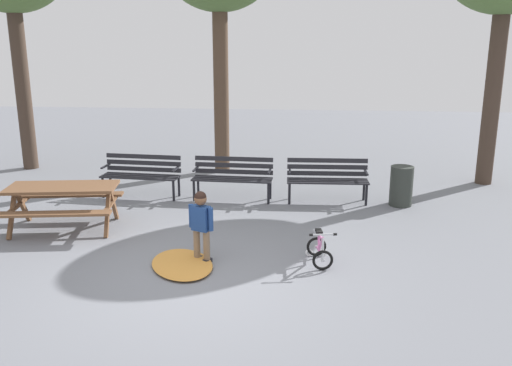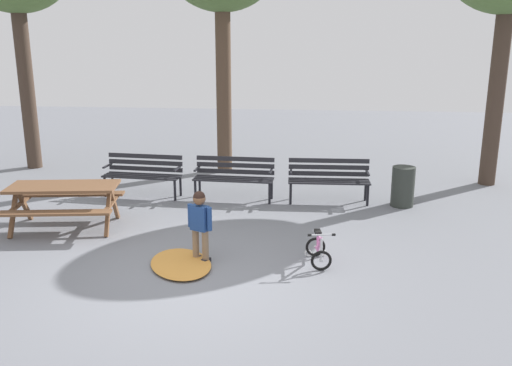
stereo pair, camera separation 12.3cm
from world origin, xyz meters
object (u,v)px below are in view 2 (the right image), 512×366
object	(u,v)px
picnic_table	(64,195)
kids_bicycle	(318,250)
child_standing	(200,221)
park_bench_far_left	(144,172)
trash_bin	(403,186)
park_bench_left	(234,175)
park_bench_right	(329,177)

from	to	relation	value
picnic_table	kids_bicycle	distance (m)	4.47
child_standing	kids_bicycle	world-z (taller)	child_standing
park_bench_far_left	picnic_table	bearing A→B (deg)	-109.60
kids_bicycle	trash_bin	xyz separation A→B (m)	(1.64, 2.99, 0.19)
park_bench_far_left	park_bench_left	bearing A→B (deg)	-1.64
picnic_table	park_bench_left	world-z (taller)	park_bench_left
park_bench_right	trash_bin	distance (m)	1.44
child_standing	trash_bin	distance (m)	4.58
park_bench_left	kids_bicycle	xyz separation A→B (m)	(1.68, -3.12, -0.31)
picnic_table	park_bench_left	distance (m)	3.34
trash_bin	kids_bicycle	bearing A→B (deg)	-118.79
child_standing	park_bench_right	bearing A→B (deg)	59.37
park_bench_far_left	park_bench_left	world-z (taller)	same
park_bench_left	trash_bin	world-z (taller)	park_bench_left
park_bench_right	park_bench_left	bearing A→B (deg)	-179.40
park_bench_right	trash_bin	world-z (taller)	park_bench_right
picnic_table	park_bench_right	size ratio (longest dim) A/B	1.23
picnic_table	park_bench_left	size ratio (longest dim) A/B	1.22
picnic_table	park_bench_far_left	size ratio (longest dim) A/B	1.21
kids_bicycle	trash_bin	distance (m)	3.42
child_standing	park_bench_far_left	bearing A→B (deg)	119.42
park_bench_left	child_standing	size ratio (longest dim) A/B	1.50
picnic_table	trash_bin	world-z (taller)	trash_bin
park_bench_right	kids_bicycle	world-z (taller)	park_bench_right
child_standing	kids_bicycle	distance (m)	1.77
park_bench_right	picnic_table	bearing A→B (deg)	-155.61
picnic_table	park_bench_far_left	xyz separation A→B (m)	(0.74, 2.09, -0.08)
child_standing	trash_bin	world-z (taller)	child_standing
park_bench_right	trash_bin	xyz separation A→B (m)	(1.43, -0.15, -0.12)
park_bench_far_left	kids_bicycle	size ratio (longest dim) A/B	2.72
picnic_table	trash_bin	distance (m)	6.26
picnic_table	park_bench_right	xyz separation A→B (m)	(4.53, 2.06, -0.08)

